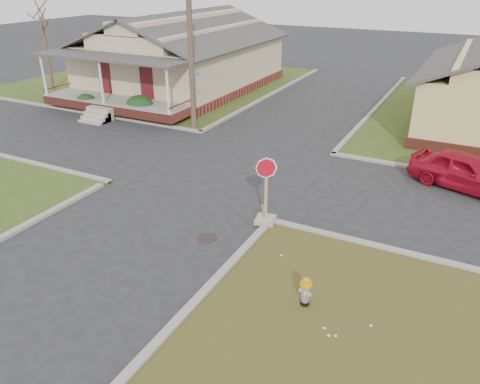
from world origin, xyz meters
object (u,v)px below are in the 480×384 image
at_px(red_sedan, 466,171).
at_px(stop_sign, 266,209).
at_px(utility_pole, 190,40).
at_px(fire_hydrant, 306,290).

bearing_deg(red_sedan, stop_sign, 155.41).
bearing_deg(utility_pole, red_sedan, -6.49).
height_order(fire_hydrant, stop_sign, stop_sign).
height_order(utility_pole, fire_hydrant, utility_pole).
relative_size(utility_pole, fire_hydrant, 10.77).
relative_size(fire_hydrant, red_sedan, 0.20).
relative_size(stop_sign, red_sedan, 0.56).
height_order(stop_sign, red_sedan, stop_sign).
relative_size(fire_hydrant, stop_sign, 0.35).
bearing_deg(fire_hydrant, utility_pole, 147.56).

